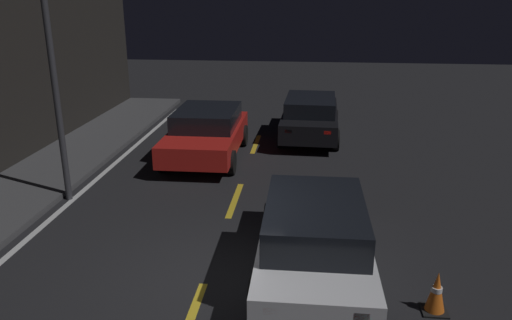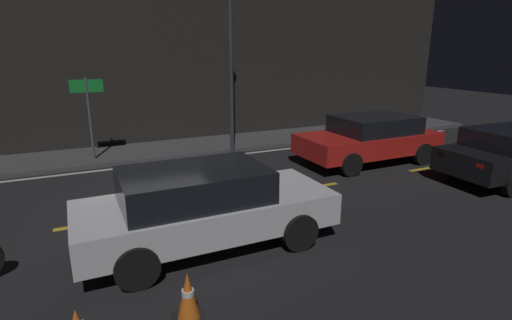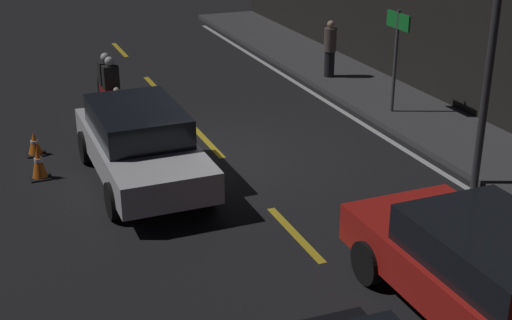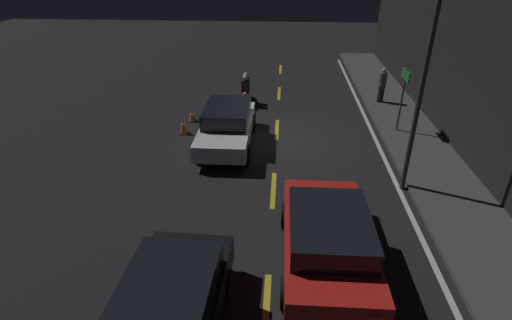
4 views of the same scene
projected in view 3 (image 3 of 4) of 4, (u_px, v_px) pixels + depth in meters
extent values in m
plane|color=black|center=(223.00, 158.00, 14.55)|extent=(56.00, 56.00, 0.00)
cube|color=#424244|center=(432.00, 124.00, 16.28)|extent=(28.00, 2.24, 0.13)
cube|color=gold|center=(120.00, 50.00, 23.12)|extent=(2.00, 0.14, 0.01)
cube|color=gold|center=(155.00, 87.00, 19.26)|extent=(2.00, 0.14, 0.01)
cube|color=gold|center=(207.00, 142.00, 15.41)|extent=(2.00, 0.14, 0.01)
cube|color=gold|center=(295.00, 234.00, 11.55)|extent=(2.00, 0.14, 0.01)
cube|color=silver|center=(380.00, 134.00, 15.83)|extent=(25.20, 0.14, 0.01)
cube|color=silver|center=(142.00, 151.00, 13.28)|extent=(4.33, 1.74, 0.55)
cube|color=black|center=(137.00, 120.00, 13.26)|extent=(2.38, 1.56, 0.53)
cube|color=red|center=(143.00, 108.00, 15.24)|extent=(0.06, 0.20, 0.10)
cube|color=red|center=(90.00, 114.00, 14.85)|extent=(0.06, 0.20, 0.10)
cylinder|color=black|center=(208.00, 185.00, 12.54)|extent=(0.65, 0.18, 0.65)
cylinder|color=black|center=(113.00, 201.00, 11.95)|extent=(0.65, 0.18, 0.65)
cylinder|color=black|center=(166.00, 136.00, 14.82)|extent=(0.65, 0.18, 0.65)
cylinder|color=black|center=(85.00, 147.00, 14.23)|extent=(0.65, 0.18, 0.65)
cube|color=red|center=(482.00, 278.00, 9.18)|extent=(4.23, 1.90, 0.57)
cube|color=black|center=(499.00, 249.00, 8.80)|extent=(2.33, 1.70, 0.50)
cylinder|color=black|center=(367.00, 263.00, 10.09)|extent=(0.64, 0.18, 0.64)
cylinder|color=black|center=(473.00, 239.00, 10.73)|extent=(0.64, 0.18, 0.64)
cylinder|color=black|center=(121.00, 110.00, 16.41)|extent=(0.66, 0.11, 0.65)
cylinder|color=black|center=(102.00, 90.00, 17.89)|extent=(0.66, 0.13, 0.65)
cube|color=maroon|center=(111.00, 93.00, 17.09)|extent=(1.36, 0.31, 0.30)
sphere|color=#F2EABF|center=(116.00, 90.00, 16.53)|extent=(0.14, 0.14, 0.14)
cube|color=black|center=(111.00, 77.00, 16.85)|extent=(0.30, 0.37, 0.55)
sphere|color=silver|center=(109.00, 61.00, 16.70)|extent=(0.22, 0.22, 0.22)
cube|color=black|center=(106.00, 73.00, 17.18)|extent=(0.30, 0.37, 0.55)
sphere|color=silver|center=(105.00, 57.00, 17.03)|extent=(0.22, 0.22, 0.22)
cube|color=black|center=(36.00, 154.00, 14.73)|extent=(0.38, 0.38, 0.03)
cone|color=orange|center=(35.00, 143.00, 14.64)|extent=(0.29, 0.29, 0.46)
cylinder|color=white|center=(34.00, 142.00, 14.63)|extent=(0.16, 0.16, 0.06)
cube|color=black|center=(40.00, 177.00, 13.61)|extent=(0.38, 0.38, 0.03)
cone|color=orange|center=(38.00, 161.00, 13.49)|extent=(0.29, 0.29, 0.63)
cylinder|color=white|center=(38.00, 160.00, 13.48)|extent=(0.16, 0.16, 0.08)
cylinder|color=black|center=(329.00, 64.00, 19.58)|extent=(0.28, 0.28, 0.71)
cylinder|color=#594C47|center=(330.00, 40.00, 19.33)|extent=(0.34, 0.34, 0.63)
sphere|color=tan|center=(331.00, 24.00, 19.17)|extent=(0.21, 0.21, 0.21)
cylinder|color=#4C4C51|center=(395.00, 62.00, 16.46)|extent=(0.08, 0.08, 2.40)
cube|color=#198C33|center=(398.00, 21.00, 16.10)|extent=(0.90, 0.05, 0.36)
cylinder|color=#333338|center=(492.00, 42.00, 12.12)|extent=(0.14, 0.14, 5.50)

